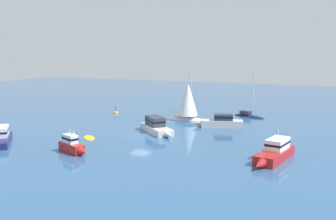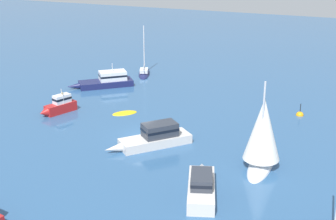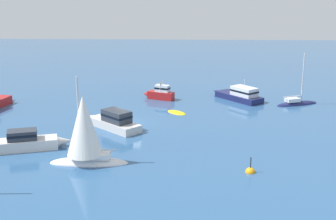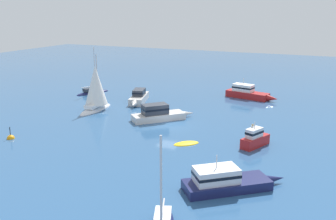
{
  "view_description": "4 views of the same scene",
  "coord_description": "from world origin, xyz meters",
  "px_view_note": "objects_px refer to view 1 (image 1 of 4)",
  "views": [
    {
      "loc": [
        22.72,
        -45.33,
        11.39
      ],
      "look_at": [
        1.23,
        6.57,
        2.4
      ],
      "focal_mm": 41.71,
      "sensor_mm": 36.0,
      "label": 1
    },
    {
      "loc": [
        40.04,
        18.53,
        18.69
      ],
      "look_at": [
        -5.77,
        0.55,
        0.85
      ],
      "focal_mm": 52.69,
      "sensor_mm": 36.0,
      "label": 2
    },
    {
      "loc": [
        -6.11,
        49.01,
        14.98
      ],
      "look_at": [
        -4.43,
        3.15,
        2.39
      ],
      "focal_mm": 49.24,
      "sensor_mm": 36.0,
      "label": 3
    },
    {
      "loc": [
        -39.61,
        -17.95,
        13.69
      ],
      "look_at": [
        -1.32,
        -0.47,
        2.26
      ],
      "focal_mm": 40.29,
      "sensor_mm": 36.0,
      "label": 4
    }
  ],
  "objects_px": {
    "motor_cruiser_1": "(220,122)",
    "channel_buoy": "(116,113)",
    "rib": "(89,138)",
    "powerboat_1": "(72,146)",
    "sloop_1": "(249,116)",
    "powerboat": "(157,126)",
    "sloop": "(188,103)",
    "motor_cruiser": "(274,152)"
  },
  "relations": [
    {
      "from": "powerboat_1",
      "to": "motor_cruiser",
      "type": "height_order",
      "value": "motor_cruiser"
    },
    {
      "from": "rib",
      "to": "channel_buoy",
      "type": "bearing_deg",
      "value": 154.56
    },
    {
      "from": "powerboat",
      "to": "channel_buoy",
      "type": "height_order",
      "value": "powerboat"
    },
    {
      "from": "motor_cruiser",
      "to": "rib",
      "type": "bearing_deg",
      "value": -80.32
    },
    {
      "from": "powerboat",
      "to": "channel_buoy",
      "type": "xyz_separation_m",
      "value": [
        -13.03,
        11.52,
        -0.82
      ]
    },
    {
      "from": "rib",
      "to": "motor_cruiser",
      "type": "relative_size",
      "value": 0.35
    },
    {
      "from": "sloop",
      "to": "channel_buoy",
      "type": "relative_size",
      "value": 4.71
    },
    {
      "from": "sloop",
      "to": "powerboat",
      "type": "relative_size",
      "value": 1.16
    },
    {
      "from": "sloop_1",
      "to": "powerboat",
      "type": "bearing_deg",
      "value": -95.44
    },
    {
      "from": "powerboat",
      "to": "powerboat_1",
      "type": "relative_size",
      "value": 1.57
    },
    {
      "from": "sloop_1",
      "to": "sloop",
      "type": "bearing_deg",
      "value": -117.86
    },
    {
      "from": "sloop",
      "to": "motor_cruiser_1",
      "type": "height_order",
      "value": "sloop"
    },
    {
      "from": "sloop_1",
      "to": "motor_cruiser_1",
      "type": "relative_size",
      "value": 1.06
    },
    {
      "from": "motor_cruiser",
      "to": "sloop_1",
      "type": "distance_m",
      "value": 25.33
    },
    {
      "from": "motor_cruiser",
      "to": "motor_cruiser_1",
      "type": "relative_size",
      "value": 1.12
    },
    {
      "from": "sloop",
      "to": "powerboat_1",
      "type": "bearing_deg",
      "value": -103.15
    },
    {
      "from": "channel_buoy",
      "to": "sloop",
      "type": "bearing_deg",
      "value": -6.07
    },
    {
      "from": "motor_cruiser_1",
      "to": "rib",
      "type": "bearing_deg",
      "value": 26.84
    },
    {
      "from": "powerboat",
      "to": "sloop_1",
      "type": "distance_m",
      "value": 19.18
    },
    {
      "from": "rib",
      "to": "powerboat_1",
      "type": "height_order",
      "value": "powerboat_1"
    },
    {
      "from": "powerboat",
      "to": "rib",
      "type": "bearing_deg",
      "value": -92.71
    },
    {
      "from": "powerboat",
      "to": "powerboat_1",
      "type": "distance_m",
      "value": 13.79
    },
    {
      "from": "powerboat_1",
      "to": "motor_cruiser",
      "type": "xyz_separation_m",
      "value": [
        20.76,
        5.65,
        0.02
      ]
    },
    {
      "from": "rib",
      "to": "channel_buoy",
      "type": "distance_m",
      "value": 19.02
    },
    {
      "from": "sloop",
      "to": "channel_buoy",
      "type": "height_order",
      "value": "sloop"
    },
    {
      "from": "powerboat_1",
      "to": "motor_cruiser",
      "type": "bearing_deg",
      "value": 37.84
    },
    {
      "from": "rib",
      "to": "powerboat_1",
      "type": "xyz_separation_m",
      "value": [
        2.45,
        -6.74,
        0.82
      ]
    },
    {
      "from": "powerboat",
      "to": "motor_cruiser",
      "type": "height_order",
      "value": "motor_cruiser"
    },
    {
      "from": "rib",
      "to": "powerboat",
      "type": "height_order",
      "value": "powerboat"
    },
    {
      "from": "powerboat_1",
      "to": "channel_buoy",
      "type": "bearing_deg",
      "value": 132.35
    },
    {
      "from": "powerboat",
      "to": "motor_cruiser",
      "type": "bearing_deg",
      "value": 19.02
    },
    {
      "from": "sloop",
      "to": "rib",
      "type": "bearing_deg",
      "value": -115.37
    },
    {
      "from": "motor_cruiser_1",
      "to": "channel_buoy",
      "type": "bearing_deg",
      "value": -30.31
    },
    {
      "from": "rib",
      "to": "sloop",
      "type": "bearing_deg",
      "value": 110.4
    },
    {
      "from": "powerboat_1",
      "to": "powerboat",
      "type": "bearing_deg",
      "value": 94.95
    },
    {
      "from": "powerboat",
      "to": "channel_buoy",
      "type": "distance_m",
      "value": 17.41
    },
    {
      "from": "sloop",
      "to": "sloop_1",
      "type": "distance_m",
      "value": 11.09
    },
    {
      "from": "motor_cruiser_1",
      "to": "channel_buoy",
      "type": "xyz_separation_m",
      "value": [
        -20.09,
        4.73,
        -0.75
      ]
    },
    {
      "from": "rib",
      "to": "motor_cruiser",
      "type": "distance_m",
      "value": 23.24
    },
    {
      "from": "powerboat",
      "to": "motor_cruiser",
      "type": "relative_size",
      "value": 0.84
    },
    {
      "from": "powerboat_1",
      "to": "sloop",
      "type": "bearing_deg",
      "value": 100.33
    },
    {
      "from": "motor_cruiser",
      "to": "motor_cruiser_1",
      "type": "distance_m",
      "value": 17.15
    }
  ]
}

